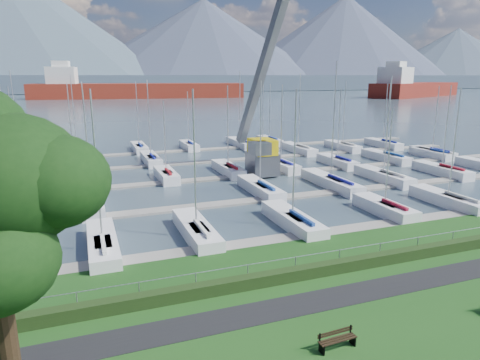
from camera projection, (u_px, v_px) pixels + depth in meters
name	position (u px, v px, depth m)	size (l,w,h in m)	color
path	(338.00, 297.00, 22.79)	(160.00, 2.00, 0.04)	black
water	(99.00, 96.00, 262.37)	(800.00, 540.00, 0.20)	#3D4E5A
hedge	(314.00, 271.00, 25.07)	(80.00, 0.70, 0.70)	#1D3112
fence	(311.00, 255.00, 25.24)	(0.04, 0.04, 80.00)	#92939A
foothill	(94.00, 83.00, 324.60)	(900.00, 80.00, 12.00)	#465566
mountains	(96.00, 36.00, 385.40)	(1190.00, 360.00, 115.00)	#3B4457
docks	(198.00, 180.00, 49.25)	(90.00, 41.60, 0.25)	slate
bench_left	(337.00, 339.00, 18.42)	(1.82, 0.51, 0.85)	black
crane	(262.00, 128.00, 51.52)	(5.61, 13.22, 22.35)	#5B5D63
cargo_ship_mid	(132.00, 91.00, 231.34)	(113.22, 32.45, 21.50)	maroon
cargo_ship_east	(413.00, 90.00, 247.56)	(78.21, 47.30, 21.50)	maroon
sailboat_fleet	(173.00, 129.00, 50.43)	(76.18, 48.93, 13.47)	navy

